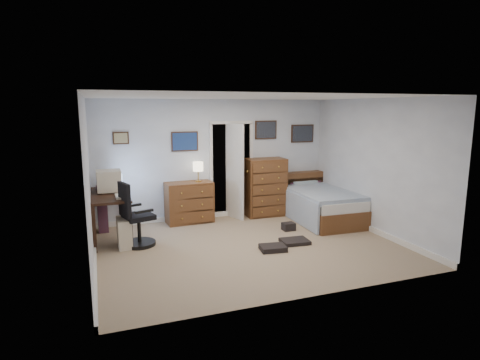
% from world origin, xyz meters
% --- Properties ---
extents(floor, '(5.00, 4.00, 0.02)m').
position_xyz_m(floor, '(0.00, 0.00, -0.01)').
color(floor, '#9F836D').
rests_on(floor, ground).
extents(computer_desk, '(0.69, 1.44, 0.83)m').
position_xyz_m(computer_desk, '(-2.30, 1.24, 0.63)').
color(computer_desk, '#321910').
rests_on(computer_desk, floor).
extents(crt_monitor, '(0.44, 0.41, 0.40)m').
position_xyz_m(crt_monitor, '(-2.18, 1.39, 1.03)').
color(crt_monitor, beige).
rests_on(crt_monitor, computer_desk).
extents(keyboard, '(0.17, 0.44, 0.03)m').
position_xyz_m(keyboard, '(-2.02, 0.89, 0.84)').
color(keyboard, beige).
rests_on(keyboard, computer_desk).
extents(pc_tower, '(0.24, 0.47, 0.50)m').
position_xyz_m(pc_tower, '(-2.00, 0.69, 0.25)').
color(pc_tower, beige).
rests_on(pc_tower, floor).
extents(office_chair, '(0.67, 0.67, 1.12)m').
position_xyz_m(office_chair, '(-1.82, 0.66, 0.43)').
color(office_chair, black).
rests_on(office_chair, floor).
extents(media_stack, '(0.19, 0.19, 0.89)m').
position_xyz_m(media_stack, '(-2.32, 1.68, 0.45)').
color(media_stack, maroon).
rests_on(media_stack, floor).
extents(low_dresser, '(0.97, 0.53, 0.84)m').
position_xyz_m(low_dresser, '(-0.63, 1.77, 0.42)').
color(low_dresser, brown).
rests_on(low_dresser, floor).
extents(table_lamp, '(0.22, 0.22, 0.41)m').
position_xyz_m(table_lamp, '(-0.43, 1.77, 1.13)').
color(table_lamp, gold).
rests_on(table_lamp, low_dresser).
extents(doorway, '(0.96, 1.12, 2.05)m').
position_xyz_m(doorway, '(0.35, 2.27, 1.00)').
color(doorway, black).
rests_on(doorway, floor).
extents(tall_dresser, '(0.87, 0.53, 1.25)m').
position_xyz_m(tall_dresser, '(1.05, 1.75, 0.63)').
color(tall_dresser, brown).
rests_on(tall_dresser, floor).
extents(headboard_bookcase, '(0.99, 0.28, 0.89)m').
position_xyz_m(headboard_bookcase, '(2.05, 1.86, 0.47)').
color(headboard_bookcase, brown).
rests_on(headboard_bookcase, floor).
extents(bed, '(1.21, 2.18, 0.70)m').
position_xyz_m(bed, '(1.98, 1.09, 0.33)').
color(bed, brown).
rests_on(bed, floor).
extents(wall_posters, '(4.38, 0.04, 0.60)m').
position_xyz_m(wall_posters, '(0.57, 1.98, 1.75)').
color(wall_posters, '#331E11').
rests_on(wall_posters, floor).
extents(floor_clutter, '(1.09, 1.19, 0.15)m').
position_xyz_m(floor_clutter, '(0.66, -0.05, 0.04)').
color(floor_clutter, black).
rests_on(floor_clutter, floor).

